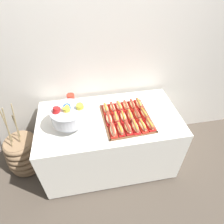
{
  "coord_description": "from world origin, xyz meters",
  "views": [
    {
      "loc": [
        -0.23,
        -1.43,
        2.14
      ],
      "look_at": [
        0.03,
        -0.0,
        0.86
      ],
      "focal_mm": 30.36,
      "sensor_mm": 36.0,
      "label": 1
    }
  ],
  "objects_px": {
    "serving_tray": "(127,118)",
    "hot_dog_13": "(113,108)",
    "hot_dog_3": "(135,127)",
    "hot_dog_12": "(106,109)",
    "cup_stack": "(71,101)",
    "hot_dog_7": "(116,118)",
    "hot_dog_10": "(137,114)",
    "hot_dog_5": "(150,124)",
    "floor_vase": "(24,153)",
    "hot_dog_4": "(143,126)",
    "hot_dog_0": "(113,131)",
    "hot_dog_1": "(120,129)",
    "hot_dog_15": "(126,106)",
    "hot_dog_17": "(139,104)",
    "hot_dog_11": "(144,114)",
    "hot_dog_2": "(128,128)",
    "hot_dog_16": "(132,105)",
    "hot_dog_6": "(109,119)",
    "punch_bowl": "(68,115)",
    "hot_dog_8": "(123,117)",
    "hot_dog_9": "(130,116)",
    "hot_dog_14": "(119,107)",
    "buffet_table": "(109,141)"
  },
  "relations": [
    {
      "from": "serving_tray",
      "to": "hot_dog_13",
      "type": "distance_m",
      "value": 0.2
    },
    {
      "from": "hot_dog_3",
      "to": "hot_dog_12",
      "type": "xyz_separation_m",
      "value": [
        -0.24,
        0.32,
        -0.0
      ]
    },
    {
      "from": "cup_stack",
      "to": "hot_dog_7",
      "type": "bearing_deg",
      "value": -35.05
    },
    {
      "from": "hot_dog_10",
      "to": "cup_stack",
      "type": "relative_size",
      "value": 1.0
    },
    {
      "from": "serving_tray",
      "to": "hot_dog_5",
      "type": "relative_size",
      "value": 3.24
    },
    {
      "from": "floor_vase",
      "to": "hot_dog_4",
      "type": "distance_m",
      "value": 1.5
    },
    {
      "from": "hot_dog_12",
      "to": "hot_dog_0",
      "type": "bearing_deg",
      "value": -87.5
    },
    {
      "from": "serving_tray",
      "to": "hot_dog_7",
      "type": "height_order",
      "value": "hot_dog_7"
    },
    {
      "from": "hot_dog_1",
      "to": "hot_dog_15",
      "type": "bearing_deg",
      "value": 68.05
    },
    {
      "from": "hot_dog_5",
      "to": "hot_dog_17",
      "type": "bearing_deg",
      "value": 92.5
    },
    {
      "from": "hot_dog_11",
      "to": "hot_dog_13",
      "type": "xyz_separation_m",
      "value": [
        -0.31,
        0.15,
        0.0
      ]
    },
    {
      "from": "hot_dog_2",
      "to": "hot_dog_3",
      "type": "bearing_deg",
      "value": 2.5
    },
    {
      "from": "hot_dog_0",
      "to": "hot_dog_15",
      "type": "height_order",
      "value": "hot_dog_0"
    },
    {
      "from": "hot_dog_1",
      "to": "hot_dog_3",
      "type": "height_order",
      "value": "hot_dog_3"
    },
    {
      "from": "floor_vase",
      "to": "hot_dog_17",
      "type": "xyz_separation_m",
      "value": [
        1.39,
        -0.02,
        0.6
      ]
    },
    {
      "from": "cup_stack",
      "to": "hot_dog_1",
      "type": "bearing_deg",
      "value": -46.65
    },
    {
      "from": "hot_dog_16",
      "to": "hot_dog_6",
      "type": "bearing_deg",
      "value": -148.69
    },
    {
      "from": "hot_dog_1",
      "to": "hot_dog_6",
      "type": "relative_size",
      "value": 1.0
    },
    {
      "from": "punch_bowl",
      "to": "hot_dog_8",
      "type": "bearing_deg",
      "value": 0.83
    },
    {
      "from": "hot_dog_3",
      "to": "hot_dog_17",
      "type": "distance_m",
      "value": 0.36
    },
    {
      "from": "hot_dog_7",
      "to": "punch_bowl",
      "type": "relative_size",
      "value": 0.47
    },
    {
      "from": "hot_dog_11",
      "to": "hot_dog_17",
      "type": "bearing_deg",
      "value": 92.5
    },
    {
      "from": "hot_dog_9",
      "to": "cup_stack",
      "type": "relative_size",
      "value": 1.14
    },
    {
      "from": "hot_dog_3",
      "to": "hot_dog_0",
      "type": "bearing_deg",
      "value": -177.5
    },
    {
      "from": "hot_dog_4",
      "to": "hot_dog_13",
      "type": "xyz_separation_m",
      "value": [
        -0.24,
        0.32,
        0.0
      ]
    },
    {
      "from": "hot_dog_2",
      "to": "hot_dog_6",
      "type": "bearing_deg",
      "value": 134.77
    },
    {
      "from": "serving_tray",
      "to": "hot_dog_9",
      "type": "relative_size",
      "value": 2.96
    },
    {
      "from": "cup_stack",
      "to": "hot_dog_9",
      "type": "bearing_deg",
      "value": -27.11
    },
    {
      "from": "serving_tray",
      "to": "hot_dog_1",
      "type": "distance_m",
      "value": 0.2
    },
    {
      "from": "floor_vase",
      "to": "hot_dog_11",
      "type": "xyz_separation_m",
      "value": [
        1.4,
        -0.19,
        0.6
      ]
    },
    {
      "from": "hot_dog_1",
      "to": "cup_stack",
      "type": "xyz_separation_m",
      "value": [
        -0.45,
        0.47,
        0.05
      ]
    },
    {
      "from": "floor_vase",
      "to": "hot_dog_1",
      "type": "xyz_separation_m",
      "value": [
        1.11,
        -0.37,
        0.6
      ]
    },
    {
      "from": "hot_dog_2",
      "to": "hot_dog_9",
      "type": "relative_size",
      "value": 0.91
    },
    {
      "from": "hot_dog_1",
      "to": "hot_dog_4",
      "type": "bearing_deg",
      "value": 2.5
    },
    {
      "from": "hot_dog_3",
      "to": "hot_dog_11",
      "type": "height_order",
      "value": "hot_dog_3"
    },
    {
      "from": "hot_dog_10",
      "to": "hot_dog_14",
      "type": "distance_m",
      "value": 0.22
    },
    {
      "from": "hot_dog_6",
      "to": "punch_bowl",
      "type": "height_order",
      "value": "punch_bowl"
    },
    {
      "from": "hot_dog_9",
      "to": "punch_bowl",
      "type": "relative_size",
      "value": 0.55
    },
    {
      "from": "hot_dog_17",
      "to": "punch_bowl",
      "type": "relative_size",
      "value": 0.53
    },
    {
      "from": "hot_dog_8",
      "to": "hot_dog_13",
      "type": "xyz_separation_m",
      "value": [
        -0.08,
        0.16,
        0.0
      ]
    },
    {
      "from": "hot_dog_14",
      "to": "hot_dog_10",
      "type": "bearing_deg",
      "value": -45.23
    },
    {
      "from": "floor_vase",
      "to": "hot_dog_17",
      "type": "relative_size",
      "value": 5.75
    },
    {
      "from": "hot_dog_0",
      "to": "hot_dog_14",
      "type": "height_order",
      "value": "hot_dog_14"
    },
    {
      "from": "hot_dog_13",
      "to": "hot_dog_17",
      "type": "height_order",
      "value": "same"
    },
    {
      "from": "hot_dog_4",
      "to": "hot_dog_12",
      "type": "bearing_deg",
      "value": 134.77
    },
    {
      "from": "hot_dog_14",
      "to": "hot_dog_16",
      "type": "xyz_separation_m",
      "value": [
        0.15,
        0.01,
        -0.0
      ]
    },
    {
      "from": "hot_dog_5",
      "to": "hot_dog_0",
      "type": "bearing_deg",
      "value": -177.5
    },
    {
      "from": "floor_vase",
      "to": "punch_bowl",
      "type": "distance_m",
      "value": 0.98
    },
    {
      "from": "hot_dog_1",
      "to": "hot_dog_14",
      "type": "xyz_separation_m",
      "value": [
        0.06,
        0.33,
        0.0
      ]
    },
    {
      "from": "buffet_table",
      "to": "hot_dog_3",
      "type": "relative_size",
      "value": 8.26
    }
  ]
}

